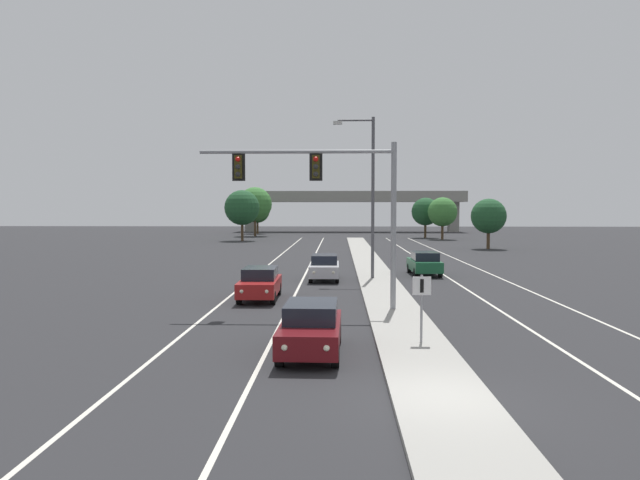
{
  "coord_description": "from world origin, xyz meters",
  "views": [
    {
      "loc": [
        -2.43,
        -13.58,
        4.53
      ],
      "look_at": [
        -3.2,
        10.67,
        3.2
      ],
      "focal_mm": 32.96,
      "sensor_mm": 36.0,
      "label": 1
    }
  ],
  "objects_px": {
    "car_receding_green": "(424,263)",
    "tree_far_right_b": "(489,216)",
    "car_oncoming_darkred": "(311,328)",
    "tree_far_left_c": "(242,208)",
    "tree_far_left_a": "(255,204)",
    "median_sign_post": "(422,298)",
    "tree_far_right_a": "(443,212)",
    "overhead_signal_mast": "(331,189)",
    "car_oncoming_red": "(260,283)",
    "tree_far_left_b": "(257,211)",
    "tree_far_right_c": "(425,212)",
    "street_lamp_median": "(369,188)",
    "car_oncoming_silver": "(324,267)"
  },
  "relations": [
    {
      "from": "car_receding_green",
      "to": "tree_far_right_c",
      "type": "xyz_separation_m",
      "value": [
        7.32,
        49.45,
        3.14
      ]
    },
    {
      "from": "tree_far_right_b",
      "to": "tree_far_left_b",
      "type": "bearing_deg",
      "value": 129.41
    },
    {
      "from": "overhead_signal_mast",
      "to": "car_oncoming_red",
      "type": "height_order",
      "value": "overhead_signal_mast"
    },
    {
      "from": "median_sign_post",
      "to": "tree_far_right_b",
      "type": "height_order",
      "value": "tree_far_right_b"
    },
    {
      "from": "overhead_signal_mast",
      "to": "street_lamp_median",
      "type": "bearing_deg",
      "value": 78.71
    },
    {
      "from": "car_receding_green",
      "to": "tree_far_left_b",
      "type": "bearing_deg",
      "value": 107.63
    },
    {
      "from": "overhead_signal_mast",
      "to": "tree_far_left_b",
      "type": "relative_size",
      "value": 1.37
    },
    {
      "from": "car_oncoming_darkred",
      "to": "overhead_signal_mast",
      "type": "bearing_deg",
      "value": 86.08
    },
    {
      "from": "car_oncoming_red",
      "to": "tree_far_right_c",
      "type": "distance_m",
      "value": 62.74
    },
    {
      "from": "street_lamp_median",
      "to": "tree_far_left_c",
      "type": "bearing_deg",
      "value": 109.22
    },
    {
      "from": "overhead_signal_mast",
      "to": "tree_far_left_c",
      "type": "relative_size",
      "value": 1.22
    },
    {
      "from": "street_lamp_median",
      "to": "tree_far_right_a",
      "type": "xyz_separation_m",
      "value": [
        12.96,
        47.72,
        -1.84
      ]
    },
    {
      "from": "car_oncoming_darkred",
      "to": "tree_far_left_c",
      "type": "bearing_deg",
      "value": 101.27
    },
    {
      "from": "car_receding_green",
      "to": "tree_far_left_c",
      "type": "relative_size",
      "value": 0.64
    },
    {
      "from": "car_oncoming_red",
      "to": "car_oncoming_silver",
      "type": "distance_m",
      "value": 8.54
    },
    {
      "from": "tree_far_left_c",
      "to": "tree_far_left_b",
      "type": "distance_m",
      "value": 22.38
    },
    {
      "from": "car_receding_green",
      "to": "tree_far_right_b",
      "type": "distance_m",
      "value": 27.85
    },
    {
      "from": "tree_far_right_b",
      "to": "tree_far_right_a",
      "type": "relative_size",
      "value": 0.92
    },
    {
      "from": "tree_far_left_a",
      "to": "tree_far_right_a",
      "type": "height_order",
      "value": "tree_far_left_a"
    },
    {
      "from": "tree_far_left_c",
      "to": "tree_far_right_a",
      "type": "height_order",
      "value": "tree_far_left_c"
    },
    {
      "from": "car_receding_green",
      "to": "tree_far_left_b",
      "type": "relative_size",
      "value": 0.72
    },
    {
      "from": "tree_far_right_b",
      "to": "tree_far_right_a",
      "type": "xyz_separation_m",
      "value": [
        -1.65,
        19.31,
        0.33
      ]
    },
    {
      "from": "tree_far_left_c",
      "to": "tree_far_left_a",
      "type": "height_order",
      "value": "tree_far_left_a"
    },
    {
      "from": "car_oncoming_darkred",
      "to": "tree_far_right_c",
      "type": "height_order",
      "value": "tree_far_right_c"
    },
    {
      "from": "tree_far_left_c",
      "to": "car_oncoming_silver",
      "type": "bearing_deg",
      "value": -74.12
    },
    {
      "from": "tree_far_left_a",
      "to": "car_receding_green",
      "type": "bearing_deg",
      "value": -70.41
    },
    {
      "from": "tree_far_left_c",
      "to": "tree_far_left_b",
      "type": "relative_size",
      "value": 1.13
    },
    {
      "from": "car_oncoming_silver",
      "to": "tree_far_right_b",
      "type": "xyz_separation_m",
      "value": [
        17.4,
        28.41,
        2.8
      ]
    },
    {
      "from": "overhead_signal_mast",
      "to": "median_sign_post",
      "type": "distance_m",
      "value": 8.0
    },
    {
      "from": "car_oncoming_darkred",
      "to": "car_receding_green",
      "type": "bearing_deg",
      "value": 72.89
    },
    {
      "from": "median_sign_post",
      "to": "tree_far_right_a",
      "type": "height_order",
      "value": "tree_far_right_a"
    },
    {
      "from": "tree_far_left_c",
      "to": "tree_far_right_c",
      "type": "xyz_separation_m",
      "value": [
        26.36,
        8.85,
        -0.59
      ]
    },
    {
      "from": "street_lamp_median",
      "to": "tree_far_right_c",
      "type": "relative_size",
      "value": 1.65
    },
    {
      "from": "median_sign_post",
      "to": "car_receding_green",
      "type": "distance_m",
      "value": 20.77
    },
    {
      "from": "car_oncoming_red",
      "to": "tree_far_left_c",
      "type": "xyz_separation_m",
      "value": [
        -9.36,
        51.46,
        3.74
      ]
    },
    {
      "from": "tree_far_right_c",
      "to": "tree_far_left_a",
      "type": "relative_size",
      "value": 0.77
    },
    {
      "from": "overhead_signal_mast",
      "to": "car_receding_green",
      "type": "height_order",
      "value": "overhead_signal_mast"
    },
    {
      "from": "car_oncoming_red",
      "to": "tree_far_left_b",
      "type": "height_order",
      "value": "tree_far_left_b"
    },
    {
      "from": "median_sign_post",
      "to": "tree_far_left_a",
      "type": "xyz_separation_m",
      "value": [
        -16.04,
        74.25,
        3.54
      ]
    },
    {
      "from": "car_oncoming_darkred",
      "to": "tree_far_right_b",
      "type": "xyz_separation_m",
      "value": [
        17.37,
        47.13,
        2.8
      ]
    },
    {
      "from": "overhead_signal_mast",
      "to": "tree_far_left_a",
      "type": "bearing_deg",
      "value": 100.83
    },
    {
      "from": "car_receding_green",
      "to": "tree_far_left_a",
      "type": "relative_size",
      "value": 0.57
    },
    {
      "from": "tree_far_left_b",
      "to": "car_receding_green",
      "type": "bearing_deg",
      "value": -72.37
    },
    {
      "from": "car_oncoming_darkred",
      "to": "car_oncoming_red",
      "type": "height_order",
      "value": "same"
    },
    {
      "from": "car_oncoming_darkred",
      "to": "tree_far_right_b",
      "type": "distance_m",
      "value": 50.31
    },
    {
      "from": "tree_far_left_c",
      "to": "tree_far_right_a",
      "type": "xyz_separation_m",
      "value": [
        28.11,
        4.25,
        -0.61
      ]
    },
    {
      "from": "median_sign_post",
      "to": "tree_far_right_a",
      "type": "bearing_deg",
      "value": 79.46
    },
    {
      "from": "tree_far_right_c",
      "to": "tree_far_right_a",
      "type": "bearing_deg",
      "value": -69.13
    },
    {
      "from": "tree_far_left_c",
      "to": "tree_far_right_c",
      "type": "relative_size",
      "value": 1.15
    },
    {
      "from": "tree_far_right_a",
      "to": "tree_far_left_b",
      "type": "relative_size",
      "value": 0.98
    }
  ]
}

